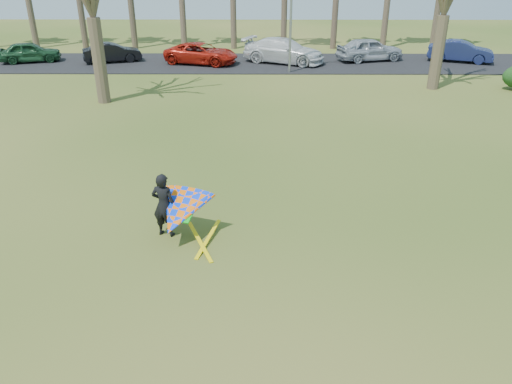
{
  "coord_description": "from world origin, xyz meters",
  "views": [
    {
      "loc": [
        0.09,
        -10.39,
        7.09
      ],
      "look_at": [
        0.0,
        2.0,
        1.1
      ],
      "focal_mm": 35.0,
      "sensor_mm": 36.0,
      "label": 1
    }
  ],
  "objects_px": {
    "car_0": "(30,52)",
    "car_4": "(370,49)",
    "kite_flyer": "(177,211)",
    "car_3": "(284,51)",
    "car_5": "(461,51)",
    "car_1": "(112,53)",
    "car_2": "(201,53)"
  },
  "relations": [
    {
      "from": "car_5",
      "to": "car_2",
      "type": "bearing_deg",
      "value": 113.44
    },
    {
      "from": "car_0",
      "to": "car_5",
      "type": "xyz_separation_m",
      "value": [
        30.18,
        0.35,
        0.03
      ]
    },
    {
      "from": "car_1",
      "to": "car_5",
      "type": "bearing_deg",
      "value": -109.17
    },
    {
      "from": "car_1",
      "to": "car_4",
      "type": "relative_size",
      "value": 0.85
    },
    {
      "from": "car_0",
      "to": "car_1",
      "type": "distance_m",
      "value": 5.76
    },
    {
      "from": "car_3",
      "to": "car_5",
      "type": "bearing_deg",
      "value": -64.36
    },
    {
      "from": "car_1",
      "to": "car_0",
      "type": "bearing_deg",
      "value": 70.46
    },
    {
      "from": "car_0",
      "to": "car_3",
      "type": "xyz_separation_m",
      "value": [
        17.76,
        -0.11,
        0.13
      ]
    },
    {
      "from": "car_1",
      "to": "car_4",
      "type": "bearing_deg",
      "value": -107.99
    },
    {
      "from": "car_3",
      "to": "car_5",
      "type": "relative_size",
      "value": 1.3
    },
    {
      "from": "kite_flyer",
      "to": "car_0",
      "type": "bearing_deg",
      "value": 120.32
    },
    {
      "from": "car_2",
      "to": "kite_flyer",
      "type": "relative_size",
      "value": 2.1
    },
    {
      "from": "car_0",
      "to": "car_4",
      "type": "xyz_separation_m",
      "value": [
        23.87,
        0.65,
        0.1
      ]
    },
    {
      "from": "car_5",
      "to": "car_1",
      "type": "bearing_deg",
      "value": 111.57
    },
    {
      "from": "car_2",
      "to": "car_5",
      "type": "relative_size",
      "value": 1.15
    },
    {
      "from": "car_1",
      "to": "car_5",
      "type": "height_order",
      "value": "car_5"
    },
    {
      "from": "car_1",
      "to": "kite_flyer",
      "type": "relative_size",
      "value": 1.65
    },
    {
      "from": "car_2",
      "to": "kite_flyer",
      "type": "xyz_separation_m",
      "value": [
        1.84,
        -23.3,
        0.1
      ]
    },
    {
      "from": "car_3",
      "to": "car_1",
      "type": "bearing_deg",
      "value": 112.78
    },
    {
      "from": "car_4",
      "to": "kite_flyer",
      "type": "bearing_deg",
      "value": 141.98
    },
    {
      "from": "car_0",
      "to": "car_3",
      "type": "bearing_deg",
      "value": -107.69
    },
    {
      "from": "car_4",
      "to": "kite_flyer",
      "type": "height_order",
      "value": "kite_flyer"
    },
    {
      "from": "car_5",
      "to": "kite_flyer",
      "type": "distance_m",
      "value": 29.1
    },
    {
      "from": "car_1",
      "to": "car_4",
      "type": "height_order",
      "value": "car_4"
    },
    {
      "from": "car_5",
      "to": "kite_flyer",
      "type": "xyz_separation_m",
      "value": [
        -16.27,
        -24.13,
        0.08
      ]
    },
    {
      "from": "car_0",
      "to": "car_5",
      "type": "bearing_deg",
      "value": -106.66
    },
    {
      "from": "car_3",
      "to": "kite_flyer",
      "type": "distance_m",
      "value": 23.97
    },
    {
      "from": "car_0",
      "to": "car_3",
      "type": "height_order",
      "value": "car_3"
    },
    {
      "from": "car_2",
      "to": "car_4",
      "type": "xyz_separation_m",
      "value": [
        11.8,
        1.12,
        0.1
      ]
    },
    {
      "from": "car_0",
      "to": "car_4",
      "type": "distance_m",
      "value": 23.88
    },
    {
      "from": "car_3",
      "to": "kite_flyer",
      "type": "relative_size",
      "value": 2.37
    },
    {
      "from": "car_1",
      "to": "car_4",
      "type": "xyz_separation_m",
      "value": [
        18.11,
        0.61,
        0.14
      ]
    }
  ]
}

